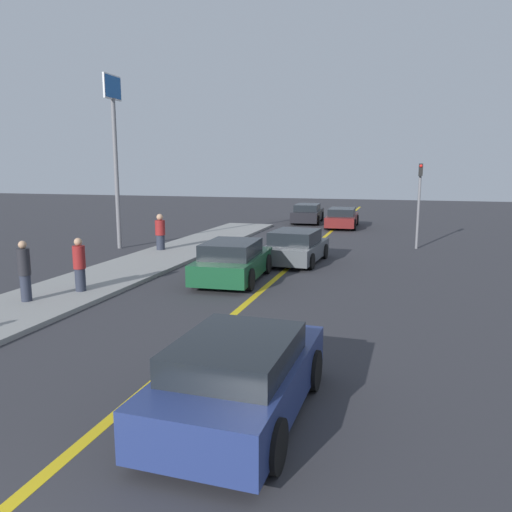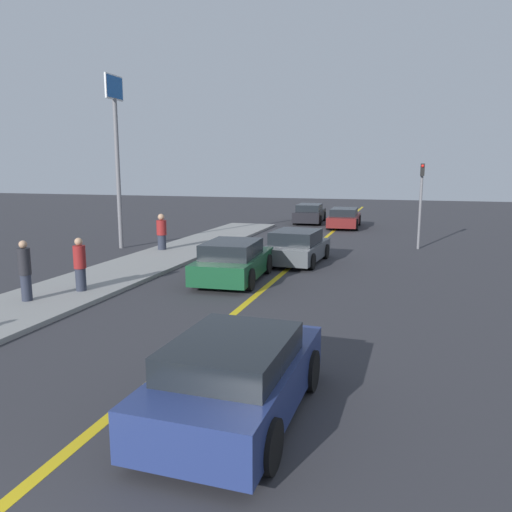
{
  "view_description": "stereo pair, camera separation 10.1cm",
  "coord_description": "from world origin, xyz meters",
  "px_view_note": "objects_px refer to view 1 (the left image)",
  "views": [
    {
      "loc": [
        4.03,
        -1.22,
        3.69
      ],
      "look_at": [
        0.03,
        12.32,
        1.2
      ],
      "focal_mm": 35.0,
      "sensor_mm": 36.0,
      "label": 1
    },
    {
      "loc": [
        4.13,
        -1.19,
        3.69
      ],
      "look_at": [
        0.03,
        12.32,
        1.2
      ],
      "focal_mm": 35.0,
      "sensor_mm": 36.0,
      "label": 2
    }
  ],
  "objects_px": {
    "pedestrian_far_standing": "(79,265)",
    "roadside_sign": "(114,133)",
    "car_ahead_center": "(233,261)",
    "car_parked_left_lot": "(342,218)",
    "traffic_light": "(419,197)",
    "pedestrian_mid_group": "(24,271)",
    "car_oncoming_far": "(308,213)",
    "car_far_distant": "(296,247)",
    "car_near_right_lane": "(240,377)",
    "pedestrian_by_sign": "(160,232)"
  },
  "relations": [
    {
      "from": "pedestrian_far_standing",
      "to": "roadside_sign",
      "type": "height_order",
      "value": "roadside_sign"
    },
    {
      "from": "car_ahead_center",
      "to": "car_parked_left_lot",
      "type": "xyz_separation_m",
      "value": [
        1.66,
        16.18,
        -0.04
      ]
    },
    {
      "from": "car_ahead_center",
      "to": "traffic_light",
      "type": "height_order",
      "value": "traffic_light"
    },
    {
      "from": "pedestrian_mid_group",
      "to": "traffic_light",
      "type": "bearing_deg",
      "value": 51.73
    },
    {
      "from": "car_oncoming_far",
      "to": "traffic_light",
      "type": "height_order",
      "value": "traffic_light"
    },
    {
      "from": "car_ahead_center",
      "to": "car_far_distant",
      "type": "distance_m",
      "value": 3.98
    },
    {
      "from": "car_near_right_lane",
      "to": "car_far_distant",
      "type": "bearing_deg",
      "value": 99.43
    },
    {
      "from": "car_oncoming_far",
      "to": "pedestrian_far_standing",
      "type": "xyz_separation_m",
      "value": [
        -2.72,
        -21.47,
        0.28
      ]
    },
    {
      "from": "roadside_sign",
      "to": "car_oncoming_far",
      "type": "bearing_deg",
      "value": 64.67
    },
    {
      "from": "car_near_right_lane",
      "to": "car_oncoming_far",
      "type": "relative_size",
      "value": 0.84
    },
    {
      "from": "car_oncoming_far",
      "to": "pedestrian_mid_group",
      "type": "bearing_deg",
      "value": -101.93
    },
    {
      "from": "roadside_sign",
      "to": "pedestrian_far_standing",
      "type": "bearing_deg",
      "value": -65.63
    },
    {
      "from": "car_far_distant",
      "to": "roadside_sign",
      "type": "bearing_deg",
      "value": 175.45
    },
    {
      "from": "pedestrian_mid_group",
      "to": "pedestrian_by_sign",
      "type": "xyz_separation_m",
      "value": [
        -0.54,
        8.9,
        -0.06
      ]
    },
    {
      "from": "car_oncoming_far",
      "to": "pedestrian_far_standing",
      "type": "relative_size",
      "value": 2.99
    },
    {
      "from": "car_far_distant",
      "to": "pedestrian_by_sign",
      "type": "relative_size",
      "value": 2.5
    },
    {
      "from": "car_far_distant",
      "to": "pedestrian_far_standing",
      "type": "distance_m",
      "value": 8.47
    },
    {
      "from": "car_oncoming_far",
      "to": "roadside_sign",
      "type": "distance_m",
      "value": 15.57
    },
    {
      "from": "car_parked_left_lot",
      "to": "traffic_light",
      "type": "xyz_separation_m",
      "value": [
        4.33,
        -7.53,
        1.79
      ]
    },
    {
      "from": "pedestrian_far_standing",
      "to": "traffic_light",
      "type": "relative_size",
      "value": 0.4
    },
    {
      "from": "car_parked_left_lot",
      "to": "traffic_light",
      "type": "height_order",
      "value": "traffic_light"
    },
    {
      "from": "car_near_right_lane",
      "to": "pedestrian_by_sign",
      "type": "height_order",
      "value": "pedestrian_by_sign"
    },
    {
      "from": "pedestrian_mid_group",
      "to": "traffic_light",
      "type": "distance_m",
      "value": 16.8
    },
    {
      "from": "roadside_sign",
      "to": "pedestrian_by_sign",
      "type": "bearing_deg",
      "value": -12.46
    },
    {
      "from": "car_near_right_lane",
      "to": "car_oncoming_far",
      "type": "bearing_deg",
      "value": 99.74
    },
    {
      "from": "car_parked_left_lot",
      "to": "pedestrian_by_sign",
      "type": "bearing_deg",
      "value": -121.14
    },
    {
      "from": "pedestrian_far_standing",
      "to": "traffic_light",
      "type": "distance_m",
      "value": 15.28
    },
    {
      "from": "roadside_sign",
      "to": "car_near_right_lane",
      "type": "bearing_deg",
      "value": -52.63
    },
    {
      "from": "pedestrian_far_standing",
      "to": "roadside_sign",
      "type": "bearing_deg",
      "value": 114.37
    },
    {
      "from": "pedestrian_mid_group",
      "to": "roadside_sign",
      "type": "height_order",
      "value": "roadside_sign"
    },
    {
      "from": "car_oncoming_far",
      "to": "traffic_light",
      "type": "xyz_separation_m",
      "value": [
        6.93,
        -9.72,
        1.77
      ]
    },
    {
      "from": "car_near_right_lane",
      "to": "pedestrian_mid_group",
      "type": "height_order",
      "value": "pedestrian_mid_group"
    },
    {
      "from": "car_near_right_lane",
      "to": "roadside_sign",
      "type": "relative_size",
      "value": 0.51
    },
    {
      "from": "car_near_right_lane",
      "to": "pedestrian_by_sign",
      "type": "xyz_separation_m",
      "value": [
        -8.03,
        13.11,
        0.27
      ]
    },
    {
      "from": "car_near_right_lane",
      "to": "pedestrian_by_sign",
      "type": "relative_size",
      "value": 2.48
    },
    {
      "from": "pedestrian_by_sign",
      "to": "traffic_light",
      "type": "distance_m",
      "value": 11.8
    },
    {
      "from": "roadside_sign",
      "to": "traffic_light",
      "type": "bearing_deg",
      "value": 15.62
    },
    {
      "from": "car_near_right_lane",
      "to": "car_oncoming_far",
      "type": "height_order",
      "value": "car_near_right_lane"
    },
    {
      "from": "car_far_distant",
      "to": "car_near_right_lane",
      "type": "bearing_deg",
      "value": -78.52
    },
    {
      "from": "car_near_right_lane",
      "to": "traffic_light",
      "type": "height_order",
      "value": "traffic_light"
    },
    {
      "from": "car_parked_left_lot",
      "to": "roadside_sign",
      "type": "bearing_deg",
      "value": -130.51
    },
    {
      "from": "car_near_right_lane",
      "to": "car_oncoming_far",
      "type": "distance_m",
      "value": 27.39
    },
    {
      "from": "pedestrian_mid_group",
      "to": "car_parked_left_lot",
      "type": "bearing_deg",
      "value": 73.71
    },
    {
      "from": "pedestrian_by_sign",
      "to": "car_oncoming_far",
      "type": "bearing_deg",
      "value": 74.12
    },
    {
      "from": "pedestrian_far_standing",
      "to": "pedestrian_by_sign",
      "type": "height_order",
      "value": "pedestrian_by_sign"
    },
    {
      "from": "car_oncoming_far",
      "to": "traffic_light",
      "type": "distance_m",
      "value": 12.07
    },
    {
      "from": "car_far_distant",
      "to": "roadside_sign",
      "type": "xyz_separation_m",
      "value": [
        -8.62,
        1.19,
        4.63
      ]
    },
    {
      "from": "car_far_distant",
      "to": "car_oncoming_far",
      "type": "distance_m",
      "value": 14.8
    },
    {
      "from": "car_near_right_lane",
      "to": "car_far_distant",
      "type": "height_order",
      "value": "car_far_distant"
    },
    {
      "from": "car_parked_left_lot",
      "to": "roadside_sign",
      "type": "relative_size",
      "value": 0.59
    }
  ]
}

